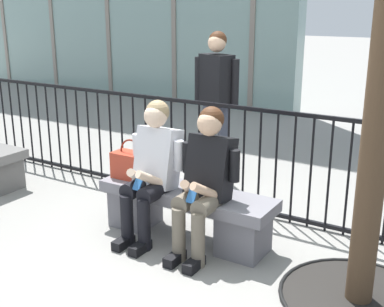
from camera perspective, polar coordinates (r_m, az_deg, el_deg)
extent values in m
plane|color=gray|center=(4.48, -0.68, -9.55)|extent=(60.00, 60.00, 0.00)
cube|color=slate|center=(4.31, -0.70, -4.78)|extent=(1.60, 0.44, 0.10)
cube|color=slate|center=(4.70, -6.49, -5.99)|extent=(0.36, 0.37, 0.35)
cube|color=slate|center=(4.16, 5.93, -9.14)|extent=(0.36, 0.37, 0.35)
cylinder|color=black|center=(4.34, -5.93, -3.74)|extent=(0.15, 0.40, 0.15)
cylinder|color=black|center=(4.29, -7.46, -7.59)|extent=(0.11, 0.11, 0.45)
cube|color=black|center=(4.33, -7.88, -10.09)|extent=(0.09, 0.22, 0.08)
cylinder|color=black|center=(4.24, -3.99, -4.20)|extent=(0.15, 0.40, 0.15)
cylinder|color=black|center=(4.19, -5.53, -8.15)|extent=(0.11, 0.11, 0.45)
cube|color=black|center=(4.23, -5.96, -10.72)|extent=(0.09, 0.22, 0.08)
cube|color=silver|center=(4.32, -3.94, -0.44)|extent=(0.36, 0.30, 0.55)
cylinder|color=silver|center=(4.43, -6.27, 0.62)|extent=(0.08, 0.08, 0.26)
cylinder|color=beige|center=(4.24, -6.52, -2.56)|extent=(0.16, 0.28, 0.20)
cylinder|color=silver|center=(4.19, -1.51, -0.25)|extent=(0.08, 0.08, 0.26)
cylinder|color=beige|center=(4.14, -4.78, -2.95)|extent=(0.16, 0.28, 0.20)
cube|color=#2D6BB7|center=(4.15, -6.15, -3.25)|extent=(0.07, 0.10, 0.13)
sphere|color=beige|center=(4.21, -4.20, 4.31)|extent=(0.20, 0.20, 0.20)
sphere|color=#997F59|center=(4.23, -3.97, 4.79)|extent=(0.20, 0.20, 0.20)
cylinder|color=#6B6051|center=(4.06, -0.01, -5.12)|extent=(0.15, 0.40, 0.15)
cylinder|color=#6B6051|center=(4.01, -1.53, -9.28)|extent=(0.11, 0.11, 0.45)
cube|color=black|center=(4.05, -1.99, -11.95)|extent=(0.09, 0.22, 0.08)
cylinder|color=#6B6051|center=(3.98, 2.21, -5.63)|extent=(0.15, 0.40, 0.15)
cylinder|color=#6B6051|center=(3.92, 0.70, -9.89)|extent=(0.11, 0.11, 0.45)
cube|color=black|center=(3.96, 0.24, -12.61)|extent=(0.09, 0.22, 0.08)
cube|color=black|center=(4.05, 2.12, -1.59)|extent=(0.36, 0.30, 0.55)
cylinder|color=black|center=(4.14, -0.52, -0.43)|extent=(0.08, 0.08, 0.26)
cylinder|color=#DBAD89|center=(3.95, -0.49, -3.90)|extent=(0.16, 0.28, 0.20)
cylinder|color=black|center=(3.93, 4.91, -1.42)|extent=(0.08, 0.08, 0.26)
cylinder|color=#DBAD89|center=(3.87, 1.51, -4.34)|extent=(0.16, 0.28, 0.20)
cube|color=#2D6BB7|center=(3.87, 0.04, -4.66)|extent=(0.07, 0.10, 0.13)
sphere|color=#DBAD89|center=(3.93, 2.03, 3.46)|extent=(0.20, 0.20, 0.20)
sphere|color=#472816|center=(3.95, 2.25, 3.97)|extent=(0.20, 0.20, 0.20)
cube|color=#B23823|center=(4.57, -6.93, -1.39)|extent=(0.36, 0.19, 0.24)
torus|color=maroon|center=(4.53, -6.99, 0.12)|extent=(0.25, 0.02, 0.25)
cylinder|color=#383D4C|center=(5.80, 1.85, 1.39)|extent=(0.13, 0.13, 0.90)
cube|color=black|center=(5.89, 1.62, -2.64)|extent=(0.09, 0.22, 0.06)
cylinder|color=#383D4C|center=(5.71, 3.59, 1.11)|extent=(0.13, 0.13, 0.90)
cube|color=black|center=(5.80, 3.33, -2.98)|extent=(0.09, 0.22, 0.06)
cube|color=black|center=(5.60, 2.82, 8.46)|extent=(0.44, 0.35, 0.56)
cylinder|color=black|center=(5.72, 0.73, 8.45)|extent=(0.08, 0.08, 0.52)
cylinder|color=black|center=(5.50, 4.98, 8.05)|extent=(0.08, 0.08, 0.52)
sphere|color=#DBAD89|center=(5.56, 2.88, 12.55)|extent=(0.20, 0.20, 0.20)
sphere|color=#472816|center=(5.58, 2.98, 12.87)|extent=(0.20, 0.20, 0.20)
cylinder|color=black|center=(7.06, -20.77, 3.78)|extent=(0.02, 0.02, 1.07)
cylinder|color=black|center=(6.93, -19.92, 3.64)|extent=(0.02, 0.02, 1.07)
cylinder|color=black|center=(6.80, -19.03, 3.50)|extent=(0.02, 0.02, 1.07)
cylinder|color=black|center=(6.67, -18.10, 3.35)|extent=(0.02, 0.02, 1.07)
cylinder|color=black|center=(6.55, -17.14, 3.19)|extent=(0.02, 0.02, 1.07)
cylinder|color=black|center=(6.43, -16.15, 3.02)|extent=(0.02, 0.02, 1.07)
cylinder|color=black|center=(6.30, -15.11, 2.85)|extent=(0.02, 0.02, 1.07)
cylinder|color=black|center=(6.19, -14.04, 2.67)|extent=(0.02, 0.02, 1.07)
cylinder|color=black|center=(6.07, -12.93, 2.48)|extent=(0.02, 0.02, 1.07)
cylinder|color=black|center=(5.95, -11.77, 2.29)|extent=(0.02, 0.02, 1.07)
cylinder|color=black|center=(5.84, -10.57, 2.08)|extent=(0.02, 0.02, 1.07)
cylinder|color=black|center=(5.73, -9.32, 1.87)|extent=(0.02, 0.02, 1.07)
cylinder|color=black|center=(5.63, -8.02, 1.65)|extent=(0.02, 0.02, 1.07)
cylinder|color=black|center=(5.53, -6.68, 1.41)|extent=(0.02, 0.02, 1.07)
cylinder|color=black|center=(5.43, -5.28, 1.17)|extent=(0.02, 0.02, 1.07)
cylinder|color=black|center=(5.33, -3.84, 0.92)|extent=(0.02, 0.02, 1.07)
cylinder|color=black|center=(5.24, -2.34, 0.66)|extent=(0.02, 0.02, 1.07)
cylinder|color=black|center=(5.15, -0.79, 0.39)|extent=(0.02, 0.02, 1.07)
cylinder|color=black|center=(5.06, 0.81, 0.11)|extent=(0.02, 0.02, 1.07)
cylinder|color=black|center=(4.98, 2.46, -0.18)|extent=(0.02, 0.02, 1.07)
cylinder|color=black|center=(4.91, 4.17, -0.48)|extent=(0.02, 0.02, 1.07)
cylinder|color=black|center=(4.84, 5.93, -0.79)|extent=(0.02, 0.02, 1.07)
cylinder|color=black|center=(4.77, 7.75, -1.10)|extent=(0.02, 0.02, 1.07)
cylinder|color=black|center=(4.71, 9.61, -1.42)|extent=(0.02, 0.02, 1.07)
cylinder|color=black|center=(4.65, 11.52, -1.75)|extent=(0.02, 0.02, 1.07)
cylinder|color=black|center=(4.60, 13.47, -2.09)|extent=(0.02, 0.02, 1.07)
cylinder|color=black|center=(4.56, 15.47, -2.43)|extent=(0.02, 0.02, 1.07)
cylinder|color=black|center=(4.52, 17.50, -2.77)|extent=(0.02, 0.02, 1.07)
cylinder|color=black|center=(4.48, 19.57, -3.12)|extent=(0.02, 0.02, 1.07)
cube|color=black|center=(5.07, 4.06, -5.72)|extent=(9.74, 0.04, 0.04)
cube|color=black|center=(4.78, 4.30, 5.42)|extent=(9.74, 0.04, 0.04)
cylinder|color=black|center=(3.81, 18.52, -15.48)|extent=(1.08, 1.08, 0.01)
torus|color=black|center=(3.80, 18.53, -15.41)|extent=(1.11, 1.11, 0.03)
cube|color=#605E5B|center=(5.92, -21.13, -2.23)|extent=(0.36, 0.37, 0.35)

